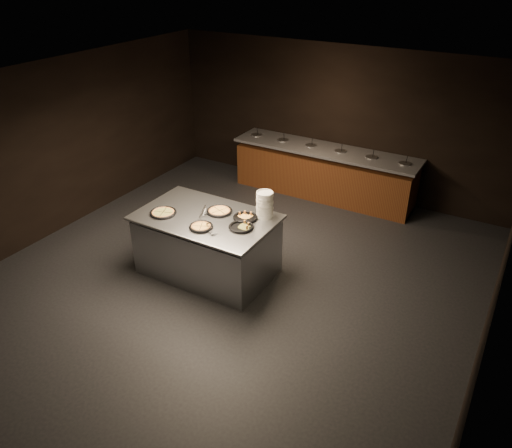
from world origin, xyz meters
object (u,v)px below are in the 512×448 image
object	(u,v)px
serving_counter	(208,246)
plate_stack	(265,205)
pan_veggie_whole	(163,213)
pan_cheese_whole	(219,211)

from	to	relation	value
serving_counter	plate_stack	distance (m)	1.12
serving_counter	pan_veggie_whole	xyz separation A→B (m)	(-0.59, -0.26, 0.53)
plate_stack	pan_veggie_whole	world-z (taller)	plate_stack
plate_stack	pan_veggie_whole	xyz separation A→B (m)	(-1.35, -0.68, -0.18)
serving_counter	pan_veggie_whole	bearing A→B (deg)	-155.94
plate_stack	pan_veggie_whole	bearing A→B (deg)	-153.32
pan_veggie_whole	pan_cheese_whole	xyz separation A→B (m)	(0.69, 0.46, -0.00)
pan_veggie_whole	pan_cheese_whole	size ratio (longest dim) A/B	1.02
serving_counter	pan_cheese_whole	world-z (taller)	pan_cheese_whole
plate_stack	pan_cheese_whole	world-z (taller)	plate_stack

